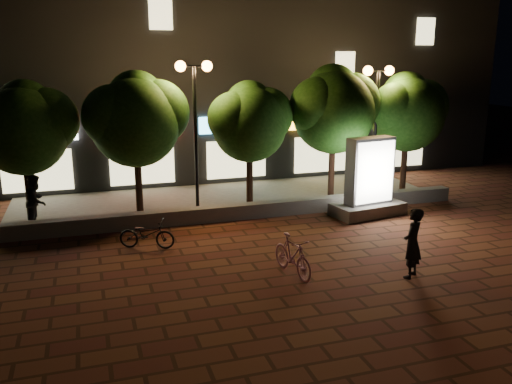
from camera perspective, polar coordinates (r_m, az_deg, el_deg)
name	(u,v)px	position (r m, az deg, el deg)	size (l,w,h in m)	color
ground	(290,258)	(14.87, 3.64, -7.05)	(80.00, 80.00, 0.00)	brown
retaining_wall	(248,211)	(18.37, -0.89, -2.01)	(16.00, 0.45, 0.50)	slate
sidewalk	(229,199)	(20.74, -2.89, -0.72)	(16.00, 5.00, 0.08)	slate
building_block	(192,65)	(26.37, -6.79, 13.30)	(28.00, 8.12, 11.30)	black
tree_far_left	(24,125)	(18.55, -23.50, 6.58)	(3.36, 2.80, 4.63)	black
tree_left	(136,116)	(18.52, -12.63, 7.87)	(3.60, 3.00, 4.89)	black
tree_mid	(250,119)	(19.32, -0.62, 7.78)	(3.24, 2.70, 4.50)	black
tree_right	(334,107)	(20.50, 8.36, 8.99)	(3.72, 3.10, 5.07)	black
tree_far_right	(408,109)	(22.10, 15.89, 8.46)	(3.48, 2.90, 4.76)	black
street_lamp_left	(195,98)	(18.48, -6.56, 9.93)	(1.26, 0.36, 5.18)	black
street_lamp_right	(377,97)	(21.01, 12.80, 9.82)	(1.26, 0.36, 4.98)	black
ad_kiosk	(369,184)	(18.91, 11.96, 0.83)	(2.69, 1.65, 2.73)	slate
scooter_pink	(293,256)	(13.61, 3.92, -6.78)	(0.49, 1.72, 1.03)	pink
rider	(413,243)	(13.88, 16.35, -5.25)	(0.65, 0.43, 1.79)	black
scooter_parked	(147,234)	(15.76, -11.57, -4.42)	(0.56, 1.62, 0.85)	black
pedestrian	(36,201)	(18.31, -22.39, -0.92)	(0.84, 0.65, 1.72)	black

